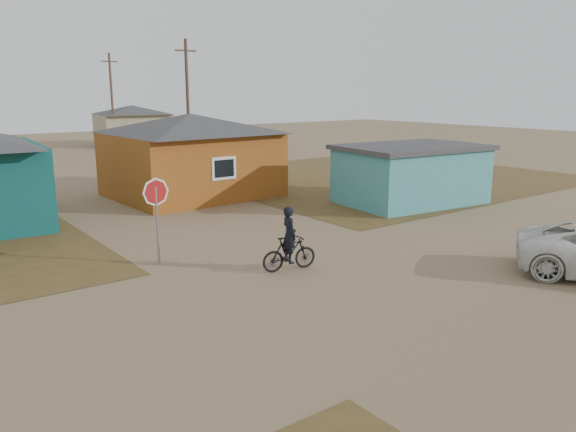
# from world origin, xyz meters

# --- Properties ---
(ground) EXTENTS (120.00, 120.00, 0.00)m
(ground) POSITION_xyz_m (0.00, 0.00, 0.00)
(ground) COLOR #836A4B
(grass_ne) EXTENTS (20.00, 18.00, 0.00)m
(grass_ne) POSITION_xyz_m (14.00, 13.00, 0.01)
(grass_ne) COLOR brown
(grass_ne) RESTS_ON ground
(house_yellow) EXTENTS (7.72, 6.76, 3.90)m
(house_yellow) POSITION_xyz_m (2.50, 14.00, 2.00)
(house_yellow) COLOR #904B16
(house_yellow) RESTS_ON ground
(shed_turquoise) EXTENTS (6.71, 4.93, 2.60)m
(shed_turquoise) POSITION_xyz_m (9.50, 6.50, 1.31)
(shed_turquoise) COLOR teal
(shed_turquoise) RESTS_ON ground
(house_beige_east) EXTENTS (6.95, 6.05, 3.60)m
(house_beige_east) POSITION_xyz_m (10.00, 40.00, 1.86)
(house_beige_east) COLOR #9B906E
(house_beige_east) RESTS_ON ground
(utility_pole_near) EXTENTS (1.40, 0.20, 8.00)m
(utility_pole_near) POSITION_xyz_m (6.50, 22.00, 4.14)
(utility_pole_near) COLOR brown
(utility_pole_near) RESTS_ON ground
(utility_pole_far) EXTENTS (1.40, 0.20, 8.00)m
(utility_pole_far) POSITION_xyz_m (7.50, 38.00, 4.14)
(utility_pole_far) COLOR brown
(utility_pole_far) RESTS_ON ground
(stop_sign) EXTENTS (0.80, 0.29, 2.54)m
(stop_sign) POSITION_xyz_m (-3.36, 4.84, 1.86)
(stop_sign) COLOR gray
(stop_sign) RESTS_ON ground
(cyclist) EXTENTS (1.69, 0.78, 1.84)m
(cyclist) POSITION_xyz_m (-0.69, 2.02, 0.67)
(cyclist) COLOR black
(cyclist) RESTS_ON ground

